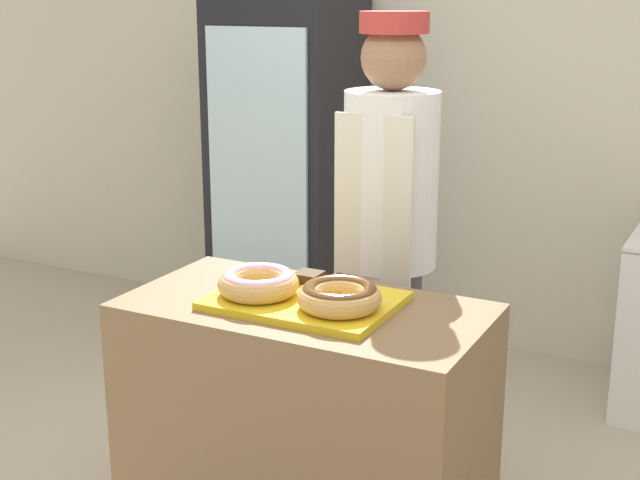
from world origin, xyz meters
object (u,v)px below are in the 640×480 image
object	(u,v)px
brownie_back_left	(309,277)
beverage_fridge	(287,173)
donut_chocolate_glaze	(339,295)
baker_person	(389,240)
donut_light_glaze	(258,282)
serving_tray	(305,301)
brownie_back_right	(342,282)

from	to	relation	value
brownie_back_left	beverage_fridge	bearing A→B (deg)	121.41
donut_chocolate_glaze	baker_person	xyz separation A→B (m)	(-0.13, 0.68, -0.02)
donut_light_glaze	brownie_back_left	size ratio (longest dim) A/B	3.11
brownie_back_left	baker_person	bearing A→B (deg)	82.50
donut_chocolate_glaze	donut_light_glaze	bearing A→B (deg)	180.00
donut_light_glaze	brownie_back_left	world-z (taller)	donut_light_glaze
serving_tray	brownie_back_right	distance (m)	0.15
serving_tray	beverage_fridge	bearing A→B (deg)	120.82
donut_light_glaze	baker_person	world-z (taller)	baker_person
brownie_back_left	baker_person	distance (m)	0.50
donut_chocolate_glaze	brownie_back_right	distance (m)	0.20
donut_light_glaze	brownie_back_right	world-z (taller)	donut_light_glaze
serving_tray	donut_light_glaze	distance (m)	0.15
brownie_back_right	beverage_fridge	size ratio (longest dim) A/B	0.04
donut_light_glaze	baker_person	xyz separation A→B (m)	(0.15, 0.68, -0.02)
donut_chocolate_glaze	brownie_back_right	size ratio (longest dim) A/B	3.11
serving_tray	donut_chocolate_glaze	xyz separation A→B (m)	(0.14, -0.04, 0.05)
donut_light_glaze	baker_person	bearing A→B (deg)	77.90
serving_tray	brownie_back_right	bearing A→B (deg)	66.76
brownie_back_left	donut_light_glaze	bearing A→B (deg)	-113.92
beverage_fridge	baker_person	bearing A→B (deg)	-46.63
brownie_back_right	beverage_fridge	world-z (taller)	beverage_fridge
baker_person	beverage_fridge	world-z (taller)	beverage_fridge
brownie_back_left	beverage_fridge	size ratio (longest dim) A/B	0.04
serving_tray	baker_person	distance (m)	0.64
baker_person	brownie_back_left	bearing A→B (deg)	-97.50
serving_tray	donut_chocolate_glaze	distance (m)	0.15
brownie_back_left	donut_chocolate_glaze	bearing A→B (deg)	-42.53
brownie_back_right	baker_person	world-z (taller)	baker_person
donut_light_glaze	beverage_fridge	world-z (taller)	beverage_fridge
donut_light_glaze	donut_chocolate_glaze	size ratio (longest dim) A/B	1.00
donut_light_glaze	donut_chocolate_glaze	bearing A→B (deg)	0.00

